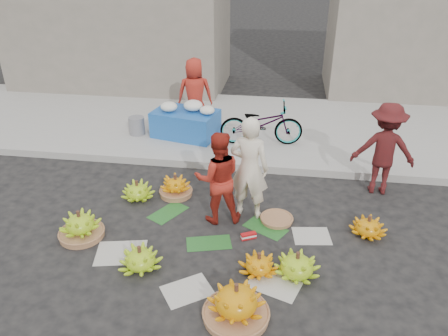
# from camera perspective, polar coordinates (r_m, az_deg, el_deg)

# --- Properties ---
(ground) EXTENTS (80.00, 80.00, 0.00)m
(ground) POSITION_cam_1_polar(r_m,az_deg,el_deg) (6.65, -0.83, -8.84)
(ground) COLOR black
(ground) RESTS_ON ground
(curb) EXTENTS (40.00, 0.25, 0.15)m
(curb) POSITION_cam_1_polar(r_m,az_deg,el_deg) (8.47, 1.54, 0.39)
(curb) COLOR #999791
(curb) RESTS_ON ground
(sidewalk) EXTENTS (40.00, 4.00, 0.12)m
(sidewalk) POSITION_cam_1_polar(r_m,az_deg,el_deg) (10.37, 2.97, 5.60)
(sidewalk) COLOR #999791
(sidewalk) RESTS_ON ground
(building_left) EXTENTS (6.00, 3.00, 4.00)m
(building_left) POSITION_cam_1_polar(r_m,az_deg,el_deg) (13.53, -13.53, 18.70)
(building_left) COLOR gray
(building_left) RESTS_ON sidewalk
(building_right) EXTENTS (5.00, 3.00, 5.00)m
(building_right) POSITION_cam_1_polar(r_m,az_deg,el_deg) (13.54, 25.37, 19.10)
(building_right) COLOR gray
(building_right) RESTS_ON sidewalk
(newspaper_scatter) EXTENTS (3.20, 1.80, 0.00)m
(newspaper_scatter) POSITION_cam_1_polar(r_m,az_deg,el_deg) (6.04, -2.07, -13.30)
(newspaper_scatter) COLOR beige
(newspaper_scatter) RESTS_ON ground
(banana_leaves) EXTENTS (2.00, 1.00, 0.00)m
(banana_leaves) POSITION_cam_1_polar(r_m,az_deg,el_deg) (6.82, -1.39, -7.75)
(banana_leaves) COLOR #1C5620
(banana_leaves) RESTS_ON ground
(banana_bunch_0) EXTENTS (0.65, 0.65, 0.45)m
(banana_bunch_0) POSITION_cam_1_polar(r_m,az_deg,el_deg) (6.86, -18.25, -7.18)
(banana_bunch_0) COLOR #905E3C
(banana_bunch_0) RESTS_ON ground
(banana_bunch_1) EXTENTS (0.74, 0.74, 0.36)m
(banana_bunch_1) POSITION_cam_1_polar(r_m,az_deg,el_deg) (6.10, -10.88, -11.54)
(banana_bunch_1) COLOR #7FB519
(banana_bunch_1) RESTS_ON ground
(banana_bunch_2) EXTENTS (0.77, 0.77, 0.51)m
(banana_bunch_2) POSITION_cam_1_polar(r_m,az_deg,el_deg) (5.29, 1.60, -17.22)
(banana_bunch_2) COLOR #905E3C
(banana_bunch_2) RESTS_ON ground
(banana_bunch_3) EXTENTS (0.57, 0.57, 0.32)m
(banana_bunch_3) POSITION_cam_1_polar(r_m,az_deg,el_deg) (5.95, 4.58, -12.41)
(banana_bunch_3) COLOR orange
(banana_bunch_3) RESTS_ON ground
(banana_bunch_4) EXTENTS (0.69, 0.69, 0.38)m
(banana_bunch_4) POSITION_cam_1_polar(r_m,az_deg,el_deg) (5.94, 9.52, -12.42)
(banana_bunch_4) COLOR #7FB519
(banana_bunch_4) RESTS_ON ground
(banana_bunch_5) EXTENTS (0.60, 0.60, 0.33)m
(banana_bunch_5) POSITION_cam_1_polar(r_m,az_deg,el_deg) (6.94, 18.32, -7.28)
(banana_bunch_5) COLOR orange
(banana_bunch_5) RESTS_ON ground
(banana_bunch_6) EXTENTS (0.69, 0.69, 0.34)m
(banana_bunch_6) POSITION_cam_1_polar(r_m,az_deg,el_deg) (7.61, -11.25, -2.94)
(banana_bunch_6) COLOR #7FB519
(banana_bunch_6) RESTS_ON ground
(banana_bunch_7) EXTENTS (0.55, 0.55, 0.40)m
(banana_bunch_7) POSITION_cam_1_polar(r_m,az_deg,el_deg) (7.60, -6.33, -2.44)
(banana_bunch_7) COLOR #905E3C
(banana_bunch_7) RESTS_ON ground
(basket_spare) EXTENTS (0.66, 0.66, 0.06)m
(basket_spare) POSITION_cam_1_polar(r_m,az_deg,el_deg) (7.00, 6.89, -6.67)
(basket_spare) COLOR #905E3C
(basket_spare) RESTS_ON ground
(incense_stack) EXTENTS (0.24, 0.17, 0.09)m
(incense_stack) POSITION_cam_1_polar(r_m,az_deg,el_deg) (6.57, 3.22, -8.84)
(incense_stack) COLOR red
(incense_stack) RESTS_ON ground
(vendor_cream) EXTENTS (0.67, 0.49, 1.68)m
(vendor_cream) POSITION_cam_1_polar(r_m,az_deg,el_deg) (6.71, 3.31, -0.04)
(vendor_cream) COLOR #F3E7CC
(vendor_cream) RESTS_ON ground
(vendor_red) EXTENTS (0.85, 0.73, 1.49)m
(vendor_red) POSITION_cam_1_polar(r_m,az_deg,el_deg) (6.62, -0.79, -1.31)
(vendor_red) COLOR red
(vendor_red) RESTS_ON ground
(man_striped) EXTENTS (1.10, 0.69, 1.63)m
(man_striped) POSITION_cam_1_polar(r_m,az_deg,el_deg) (7.86, 20.19, 2.33)
(man_striped) COLOR maroon
(man_striped) RESTS_ON ground
(flower_table) EXTENTS (1.50, 1.12, 0.78)m
(flower_table) POSITION_cam_1_polar(r_m,az_deg,el_deg) (9.57, -5.00, 6.05)
(flower_table) COLOR #1950A6
(flower_table) RESTS_ON sidewalk
(grey_bucket) EXTENTS (0.34, 0.34, 0.39)m
(grey_bucket) POSITION_cam_1_polar(r_m,az_deg,el_deg) (9.85, -11.32, 5.45)
(grey_bucket) COLOR slate
(grey_bucket) RESTS_ON sidewalk
(flower_vendor) EXTENTS (0.87, 0.66, 1.59)m
(flower_vendor) POSITION_cam_1_polar(r_m,az_deg,el_deg) (9.84, -3.82, 9.64)
(flower_vendor) COLOR red
(flower_vendor) RESTS_ON sidewalk
(bicycle) EXTENTS (0.78, 1.77, 0.90)m
(bicycle) POSITION_cam_1_polar(r_m,az_deg,el_deg) (9.12, 4.91, 5.79)
(bicycle) COLOR gray
(bicycle) RESTS_ON sidewalk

